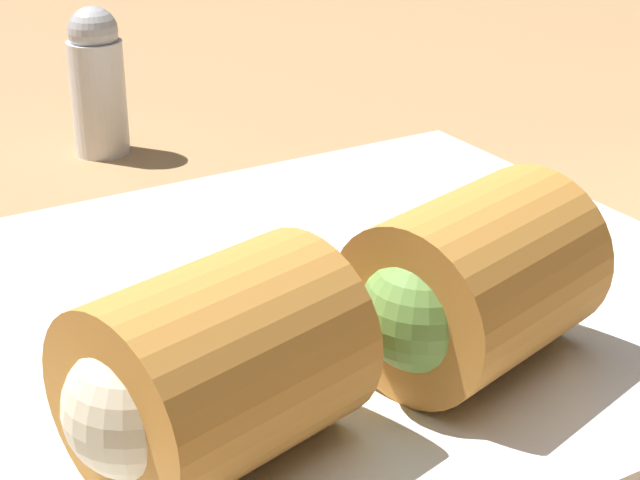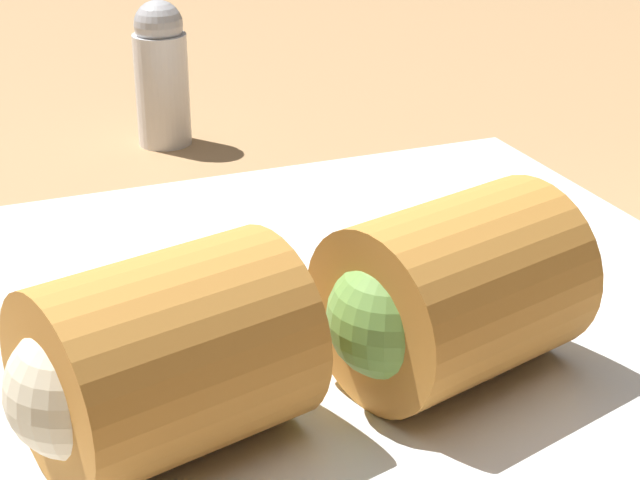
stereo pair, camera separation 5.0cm
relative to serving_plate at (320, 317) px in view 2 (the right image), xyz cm
name	(u,v)px [view 2 (the right image)]	position (x,y,z in cm)	size (l,w,h in cm)	color
table_surface	(373,327)	(2.81, 1.52, -1.76)	(180.00, 140.00, 2.00)	#A87F54
serving_plate	(320,317)	(0.00, 0.00, 0.00)	(29.37, 25.78, 1.50)	white
roll_front_left	(443,295)	(1.39, -6.20, 3.52)	(8.36, 7.25, 5.55)	#C68438
roll_front_right	(150,362)	(-7.53, -6.72, 3.52)	(8.34, 7.12, 5.55)	#C68438
salt_shaker	(161,73)	(0.26, 22.52, 3.06)	(2.81, 2.81, 7.62)	silver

